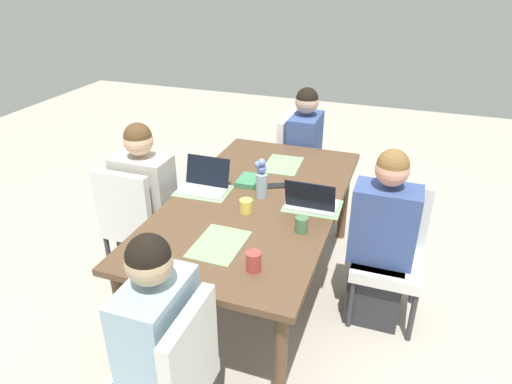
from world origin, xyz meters
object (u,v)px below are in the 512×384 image
chair_far_left_near (135,218)px  phone_black (275,186)px  person_head_left_right_near (161,359)px  chair_near_left_mid (391,247)px  flower_vase (261,179)px  chair_head_left_right_near (170,377)px  laptop_far_left_near (205,184)px  coffee_mug_near_right (246,206)px  dining_table (256,208)px  person_head_right_left_far (304,161)px  coffee_mug_centre_left (254,261)px  laptop_near_left_mid (311,202)px  person_near_left_mid (381,247)px  book_red_cover (249,180)px  person_far_left_near (147,211)px  chair_head_right_left_far (298,160)px  coffee_mug_near_left (301,225)px

chair_far_left_near → phone_black: bearing=-70.9°
person_head_left_right_near → chair_near_left_mid: bearing=-34.4°
chair_near_left_mid → flower_vase: 0.95m
chair_head_left_right_near → flower_vase: (1.33, 0.02, 0.38)m
laptop_far_left_near → chair_far_left_near: bearing=103.2°
chair_head_left_right_near → flower_vase: size_ratio=3.33×
coffee_mug_near_right → phone_black: 0.41m
coffee_mug_near_right → phone_black: (0.40, -0.07, -0.04)m
dining_table → chair_head_left_right_near: bearing=-178.1°
person_head_right_left_far → coffee_mug_centre_left: 2.01m
chair_far_left_near → person_head_right_left_far: size_ratio=0.75×
laptop_far_left_near → phone_black: laptop_far_left_near is taller
laptop_near_left_mid → coffee_mug_centre_left: (-0.72, 0.13, 0.01)m
person_near_left_mid → chair_head_left_right_near: bearing=149.4°
person_head_left_right_near → phone_black: person_head_left_right_near is taller
flower_vase → laptop_near_left_mid: (-0.05, -0.35, -0.08)m
person_head_right_left_far → laptop_far_left_near: (-1.23, 0.40, 0.27)m
person_head_left_right_near → coffee_mug_near_right: person_head_left_right_near is taller
person_near_left_mid → book_red_cover: person_near_left_mid is taller
chair_far_left_near → laptop_far_left_near: 0.61m
person_near_left_mid → laptop_near_left_mid: (-0.05, 0.45, 0.27)m
person_head_right_left_far → chair_head_left_right_near: person_head_right_left_far is taller
chair_far_left_near → chair_head_left_right_near: same height
chair_far_left_near → book_red_cover: chair_far_left_near is taller
person_far_left_near → phone_black: 0.96m
dining_table → chair_head_right_left_far: size_ratio=2.23×
book_red_cover → coffee_mug_near_left: bearing=-135.9°
chair_far_left_near → person_head_left_right_near: 1.40m
dining_table → coffee_mug_centre_left: 0.78m
person_head_right_left_far → coffee_mug_near_left: 1.60m
chair_head_right_left_far → coffee_mug_near_right: 1.52m
chair_near_left_mid → chair_head_right_left_far: 1.51m
dining_table → laptop_near_left_mid: bearing=-90.9°
dining_table → coffee_mug_centre_left: (-0.73, -0.24, 0.13)m
chair_head_right_left_far → laptop_near_left_mid: (-1.31, -0.42, 0.30)m
chair_far_left_near → person_near_left_mid: person_near_left_mid is taller
laptop_far_left_near → laptop_near_left_mid: laptop_near_left_mid is taller
person_near_left_mid → phone_black: bearing=77.4°
person_far_left_near → phone_black: size_ratio=7.97×
person_far_left_near → book_red_cover: size_ratio=5.97×
chair_far_left_near → laptop_far_left_near: laptop_far_left_near is taller
person_far_left_near → coffee_mug_near_left: 1.27m
chair_far_left_near → book_red_cover: 0.87m
chair_near_left_mid → person_head_left_right_near: person_head_left_right_near is taller
coffee_mug_centre_left → chair_head_left_right_near: bearing=159.7°
flower_vase → laptop_far_left_near: (-0.04, 0.39, -0.08)m
coffee_mug_centre_left → phone_black: size_ratio=0.70×
chair_near_left_mid → flower_vase: size_ratio=3.33×
chair_far_left_near → book_red_cover: bearing=-67.2°
coffee_mug_near_left → chair_far_left_near: bearing=81.9°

